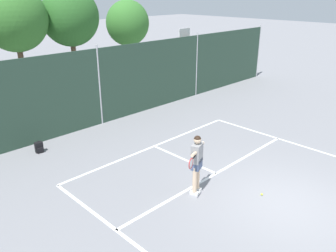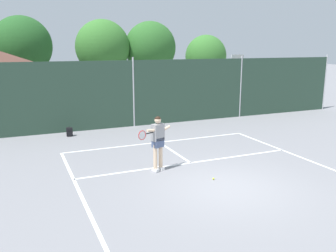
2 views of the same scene
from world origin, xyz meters
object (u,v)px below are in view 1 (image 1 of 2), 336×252
at_px(tennis_ball, 262,194).
at_px(backpack_black, 39,147).
at_px(basketball_hoop, 184,49).
at_px(tennis_player, 197,160).

relative_size(tennis_ball, backpack_black, 0.14).
xyz_separation_m(basketball_hoop, backpack_black, (-10.81, -2.69, -2.12)).
distance_m(tennis_player, tennis_ball, 2.23).
relative_size(tennis_player, backpack_black, 4.01).
relative_size(basketball_hoop, tennis_ball, 53.79).
bearing_deg(basketball_hoop, tennis_player, -135.46).
bearing_deg(backpack_black, basketball_hoop, 13.96).
xyz_separation_m(tennis_player, tennis_ball, (1.29, -1.47, -1.08)).
distance_m(tennis_player, backpack_black, 6.36).
xyz_separation_m(tennis_player, backpack_black, (-2.03, 5.95, -0.92)).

